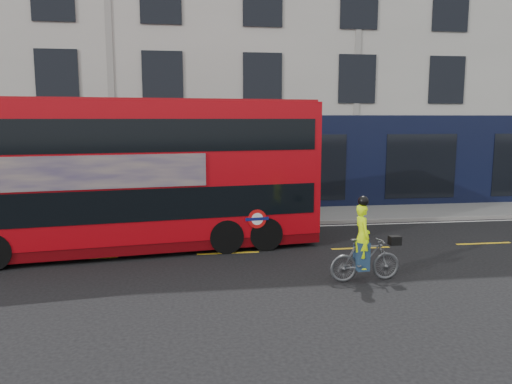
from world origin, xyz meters
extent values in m
plane|color=black|center=(0.00, 0.00, 0.00)|extent=(120.00, 120.00, 0.00)
cube|color=gray|center=(0.00, 6.50, 0.06)|extent=(60.00, 3.00, 0.12)
cube|color=gray|center=(0.00, 5.00, 0.07)|extent=(60.00, 0.12, 0.13)
cube|color=#B8B6AE|center=(0.00, 13.00, 7.50)|extent=(50.00, 10.00, 15.00)
cube|color=black|center=(0.00, 7.98, 2.00)|extent=(50.00, 0.08, 4.00)
cube|color=silver|center=(0.00, 4.70, 0.00)|extent=(58.00, 0.10, 0.01)
cube|color=#AE060F|center=(1.25, 2.28, 2.40)|extent=(11.11, 3.92, 3.91)
cube|color=#570307|center=(1.25, 2.28, 0.30)|extent=(11.11, 3.87, 0.30)
cube|color=black|center=(1.25, 2.28, 1.53)|extent=(10.69, 3.90, 0.89)
cube|color=black|center=(1.25, 2.28, 3.41)|extent=(10.69, 3.90, 0.89)
cube|color=maroon|center=(1.25, 2.28, 4.37)|extent=(10.89, 3.79, 0.08)
cube|color=black|center=(6.66, 3.02, 1.53)|extent=(0.34, 2.21, 0.89)
cube|color=black|center=(6.66, 3.02, 3.41)|extent=(0.34, 2.21, 0.89)
cube|color=tan|center=(0.44, 0.89, 2.47)|extent=(5.89, 0.84, 0.89)
cylinder|color=red|center=(4.85, 1.49, 0.99)|extent=(0.55, 0.09, 0.55)
cylinder|color=white|center=(4.85, 1.49, 0.99)|extent=(0.36, 0.07, 0.36)
cube|color=#0C1459|center=(4.85, 1.48, 0.99)|extent=(0.69, 0.11, 0.09)
cylinder|color=black|center=(4.98, 2.79, 0.49)|extent=(1.32, 2.63, 0.99)
cylinder|color=black|center=(3.80, 2.63, 0.49)|extent=(1.32, 2.63, 0.99)
cylinder|color=black|center=(-2.28, 1.80, 0.49)|extent=(1.32, 2.63, 0.99)
imported|color=#4B4D51|center=(7.04, -1.46, 0.53)|extent=(1.77, 0.57, 1.05)
imported|color=#CAFA09|center=(6.94, -1.46, 1.11)|extent=(0.39, 0.57, 1.53)
cube|color=black|center=(7.78, -1.43, 0.97)|extent=(0.28, 0.23, 0.21)
cube|color=navy|center=(6.94, -1.46, 0.63)|extent=(0.31, 0.38, 0.68)
sphere|color=black|center=(6.94, -1.46, 1.95)|extent=(0.25, 0.25, 0.25)
camera|label=1|loc=(2.84, -12.51, 3.87)|focal=35.00mm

